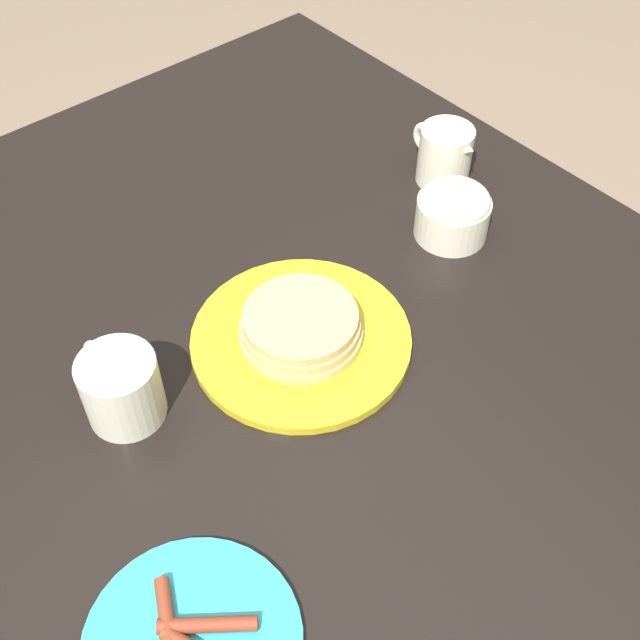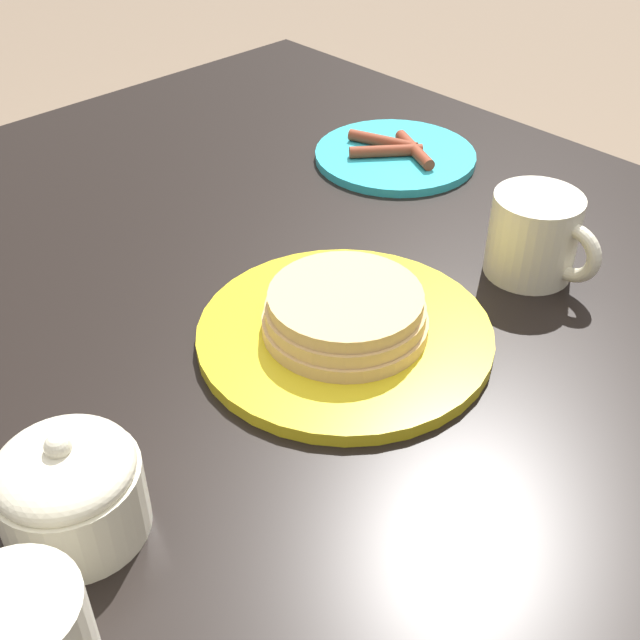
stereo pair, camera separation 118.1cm
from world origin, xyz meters
name	(u,v)px [view 2 (the right image)]	position (x,y,z in m)	size (l,w,h in m)	color
dining_table	(333,425)	(0.00, 0.00, 0.62)	(1.24, 0.99, 0.73)	black
pancake_plate	(347,322)	(0.01, 0.00, 0.75)	(0.26, 0.26, 0.05)	gold
side_plate_bacon	(395,155)	(-0.19, 0.29, 0.74)	(0.20, 0.20, 0.02)	#2DADBC
coffee_mug	(536,236)	(0.06, 0.21, 0.77)	(0.11, 0.08, 0.08)	beige
sugar_bowl	(70,488)	(0.03, -0.27, 0.77)	(0.10, 0.10, 0.09)	beige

